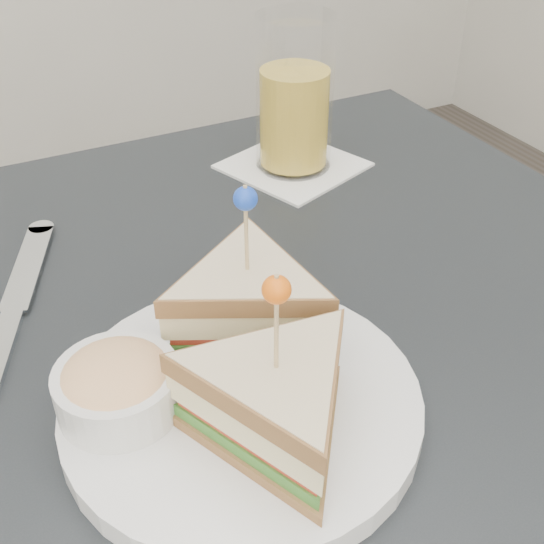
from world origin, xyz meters
The scene contains 4 objects.
table centered at (0.00, 0.00, 0.67)m, with size 0.80×0.80×0.75m.
plate_meal centered at (-0.05, -0.06, 0.79)m, with size 0.33×0.33×0.15m.
cutlery_knife centered at (-0.18, 0.12, 0.75)m, with size 0.11×0.23×0.01m.
drink_set centered at (0.16, 0.25, 0.83)m, with size 0.17×0.17×0.17m.
Camera 1 is at (-0.19, -0.38, 1.11)m, focal length 45.00 mm.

